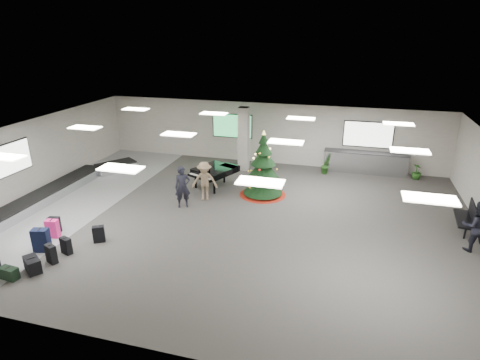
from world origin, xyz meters
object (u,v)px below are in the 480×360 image
(potted_plant_left, at_px, (326,165))
(potted_plant_right, at_px, (417,172))
(grand_piano, at_px, (214,171))
(traveler_bench, at_px, (476,226))
(christmas_tree, at_px, (263,173))
(pink_suitcase, at_px, (53,229))
(service_counter, at_px, (365,162))
(bench, at_px, (468,216))
(traveler_b, at_px, (205,181))
(traveler_a, at_px, (183,187))
(baggage_carousel, at_px, (56,192))

(potted_plant_left, bearing_deg, potted_plant_right, 5.14)
(grand_piano, bearing_deg, traveler_bench, 5.94)
(christmas_tree, distance_m, potted_plant_right, 7.77)
(pink_suitcase, height_order, potted_plant_right, potted_plant_right)
(service_counter, bearing_deg, pink_suitcase, -136.94)
(pink_suitcase, bearing_deg, grand_piano, 48.37)
(christmas_tree, height_order, potted_plant_right, christmas_tree)
(grand_piano, relative_size, bench, 1.39)
(traveler_b, height_order, traveler_bench, traveler_bench)
(bench, distance_m, traveler_bench, 1.47)
(christmas_tree, relative_size, potted_plant_right, 3.81)
(bench, relative_size, traveler_b, 0.99)
(traveler_a, distance_m, traveler_b, 1.10)
(grand_piano, height_order, bench, grand_piano)
(service_counter, bearing_deg, christmas_tree, -136.19)
(baggage_carousel, xyz_separation_m, potted_plant_right, (15.24, 6.47, 0.17))
(pink_suitcase, bearing_deg, bench, 8.33)
(traveler_bench, bearing_deg, traveler_b, -10.48)
(grand_piano, xyz_separation_m, potted_plant_right, (9.06, 3.55, -0.38))
(potted_plant_right, bearing_deg, christmas_tree, -150.04)
(baggage_carousel, height_order, service_counter, service_counter)
(bench, bearing_deg, traveler_a, -170.22)
(service_counter, height_order, potted_plant_right, service_counter)
(bench, xyz_separation_m, potted_plant_right, (-1.02, 5.20, -0.19))
(christmas_tree, bearing_deg, baggage_carousel, -163.07)
(pink_suitcase, height_order, bench, bench)
(pink_suitcase, xyz_separation_m, grand_piano, (3.83, 5.98, 0.44))
(traveler_a, relative_size, traveler_bench, 0.99)
(pink_suitcase, bearing_deg, traveler_bench, 2.92)
(baggage_carousel, bearing_deg, pink_suitcase, -52.65)
(baggage_carousel, height_order, potted_plant_right, potted_plant_right)
(service_counter, distance_m, pink_suitcase, 14.37)
(baggage_carousel, distance_m, traveler_b, 6.47)
(christmas_tree, relative_size, potted_plant_left, 3.32)
(service_counter, distance_m, bench, 6.45)
(grand_piano, height_order, potted_plant_right, grand_piano)
(traveler_b, bearing_deg, traveler_a, -136.40)
(pink_suitcase, bearing_deg, christmas_tree, 33.52)
(traveler_a, xyz_separation_m, traveler_bench, (10.42, -0.67, 0.01))
(grand_piano, bearing_deg, traveler_b, -62.75)
(service_counter, height_order, bench, service_counter)
(traveler_a, xyz_separation_m, potted_plant_right, (9.55, 5.96, -0.48))
(grand_piano, distance_m, potted_plant_left, 5.75)
(traveler_a, bearing_deg, christmas_tree, 8.23)
(potted_plant_right, bearing_deg, grand_piano, -158.59)
(pink_suitcase, height_order, potted_plant_left, potted_plant_left)
(baggage_carousel, relative_size, service_counter, 2.40)
(grand_piano, distance_m, potted_plant_right, 9.74)
(traveler_b, bearing_deg, baggage_carousel, 179.08)
(christmas_tree, height_order, traveler_a, christmas_tree)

